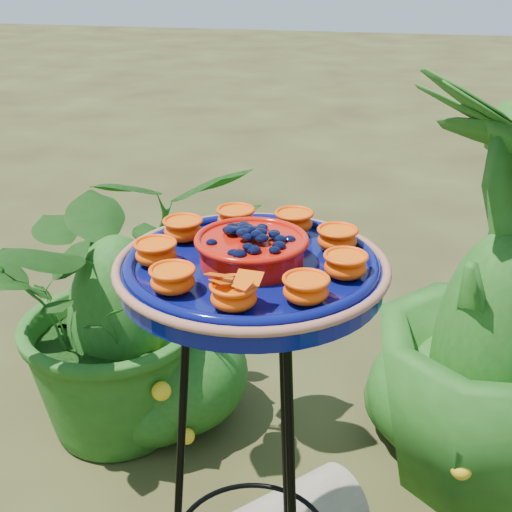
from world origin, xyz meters
name	(u,v)px	position (x,y,z in m)	size (l,w,h in m)	color
tripod_stand	(252,448)	(0.05, 0.06, 0.48)	(0.36, 0.36, 0.79)	black
feeder_dish	(252,264)	(0.05, 0.06, 0.82)	(0.50, 0.50, 0.09)	#060C4F
shrub_back_left	(119,295)	(-0.44, 0.68, 0.41)	(0.73, 0.63, 0.81)	#1D4A13
shrub_back_right	(501,296)	(0.51, 0.65, 0.51)	(0.58, 0.58, 1.03)	#1D4A13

